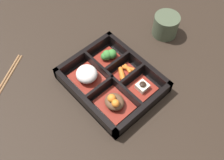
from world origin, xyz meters
The scene contains 10 objects.
ground_plane centered at (0.00, 0.00, 0.00)m, with size 3.00×3.00×0.00m, color black.
bento_base centered at (0.00, 0.00, 0.01)m, with size 0.27×0.23×0.01m.
bento_rim centered at (0.00, 0.00, 0.02)m, with size 0.27×0.23×0.05m.
bowl_stew centered at (-0.06, 0.05, 0.03)m, with size 0.10×0.08×0.05m.
bowl_rice centered at (0.06, 0.05, 0.03)m, with size 0.10×0.08×0.05m.
bowl_tofu centered at (-0.08, -0.05, 0.02)m, with size 0.07×0.07×0.03m.
bowl_carrots centered at (0.00, -0.05, 0.02)m, with size 0.05×0.07×0.02m.
bowl_greens centered at (0.08, -0.05, 0.03)m, with size 0.07×0.07×0.04m.
tea_cup centered at (0.03, -0.28, 0.04)m, with size 0.08×0.08×0.07m.
chopsticks centered at (0.23, 0.24, 0.00)m, with size 0.13×0.19×0.01m.
Camera 1 is at (-0.31, 0.28, 0.67)m, focal length 42.00 mm.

